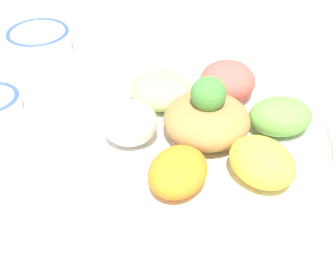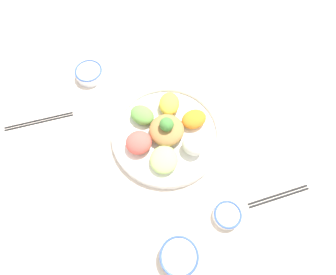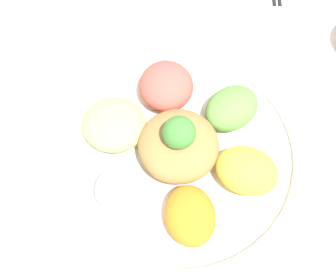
{
  "view_description": "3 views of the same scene",
  "coord_description": "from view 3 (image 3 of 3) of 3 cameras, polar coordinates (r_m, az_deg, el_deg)",
  "views": [
    {
      "loc": [
        0.01,
        0.52,
        0.43
      ],
      "look_at": [
        0.07,
        0.04,
        0.04
      ],
      "focal_mm": 50.0,
      "sensor_mm": 36.0,
      "label": 1
    },
    {
      "loc": [
        0.33,
        -0.25,
        0.89
      ],
      "look_at": [
        0.05,
        -0.0,
        0.06
      ],
      "focal_mm": 30.0,
      "sensor_mm": 36.0,
      "label": 2
    },
    {
      "loc": [
        0.15,
        0.27,
        0.65
      ],
      "look_at": [
        0.04,
        0.01,
        0.08
      ],
      "focal_mm": 50.0,
      "sensor_mm": 36.0,
      "label": 3
    }
  ],
  "objects": [
    {
      "name": "ground_plane",
      "position": [
        0.72,
        2.51,
        -0.87
      ],
      "size": [
        2.4,
        2.4,
        0.0
      ],
      "primitive_type": "plane",
      "color": "silver"
    },
    {
      "name": "salad_platter",
      "position": [
        0.69,
        1.18,
        -1.58
      ],
      "size": [
        0.38,
        0.38,
        0.11
      ],
      "color": "white",
      "rests_on": "ground_plane"
    }
  ]
}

